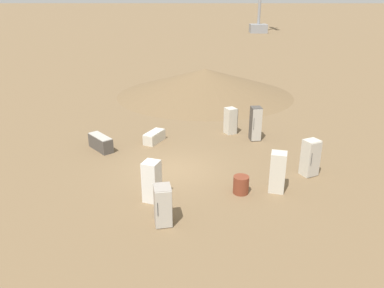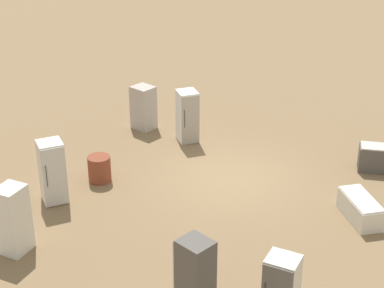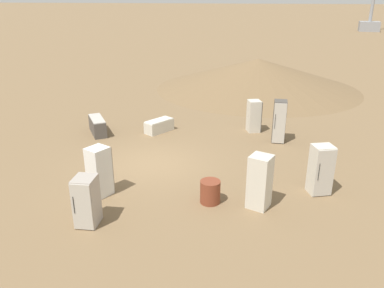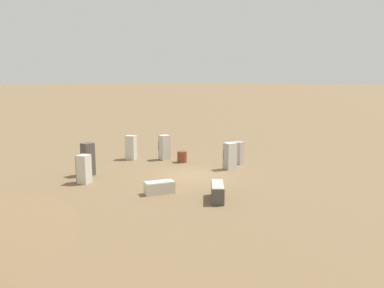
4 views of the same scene
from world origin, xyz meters
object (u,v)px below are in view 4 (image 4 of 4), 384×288
object	(u,v)px
discarded_fridge_4	(164,147)
discarded_fridge_3	(88,159)
discarded_fridge_6	(218,192)
discarded_fridge_5	(84,169)
discarded_fridge_2	(230,156)
rusty_barrel	(182,157)
discarded_fridge_7	(131,147)
discarded_fridge_1	(159,187)
discarded_fridge_0	(238,153)

from	to	relation	value
discarded_fridge_4	discarded_fridge_3	bearing A→B (deg)	104.64
discarded_fridge_4	discarded_fridge_6	distance (m)	9.58
discarded_fridge_5	discarded_fridge_2	bearing A→B (deg)	-51.08
discarded_fridge_6	rusty_barrel	world-z (taller)	discarded_fridge_6
discarded_fridge_6	discarded_fridge_3	bearing A→B (deg)	-30.25
discarded_fridge_4	discarded_fridge_5	size ratio (longest dim) A/B	1.11
discarded_fridge_2	discarded_fridge_6	bearing A→B (deg)	141.46
discarded_fridge_6	discarded_fridge_7	world-z (taller)	discarded_fridge_7
discarded_fridge_1	discarded_fridge_6	xyz separation A→B (m)	(1.18, -2.73, 0.09)
discarded_fridge_5	rusty_barrel	world-z (taller)	discarded_fridge_5
discarded_fridge_5	discarded_fridge_6	distance (m)	7.63
discarded_fridge_1	discarded_fridge_4	bearing A→B (deg)	160.61
discarded_fridge_6	discarded_fridge_0	bearing A→B (deg)	-101.69
discarded_fridge_3	discarded_fridge_7	bearing A→B (deg)	104.77
discarded_fridge_0	discarded_fridge_3	xyz separation A→B (m)	(-8.59, 4.48, 0.22)
discarded_fridge_1	discarded_fridge_4	xyz separation A→B (m)	(5.58, 5.77, 0.56)
discarded_fridge_5	rusty_barrel	size ratio (longest dim) A/B	2.07
discarded_fridge_1	discarded_fridge_6	size ratio (longest dim) A/B	0.94
discarded_fridge_2	rusty_barrel	world-z (taller)	discarded_fridge_2
discarded_fridge_3	rusty_barrel	bearing A→B (deg)	69.53
discarded_fridge_4	rusty_barrel	distance (m)	1.62
discarded_fridge_1	discarded_fridge_2	world-z (taller)	discarded_fridge_2
discarded_fridge_0	discarded_fridge_3	bearing A→B (deg)	-128.59
discarded_fridge_0	discarded_fridge_1	world-z (taller)	discarded_fridge_0
discarded_fridge_3	discarded_fridge_4	bearing A→B (deg)	83.18
rusty_barrel	discarded_fridge_6	bearing A→B (deg)	-123.62
discarded_fridge_6	discarded_fridge_1	bearing A→B (deg)	-17.95
discarded_fridge_6	discarded_fridge_7	xyz separation A→B (m)	(2.87, 10.28, 0.46)
discarded_fridge_7	discarded_fridge_3	bearing A→B (deg)	-94.88
discarded_fridge_3	discarded_fridge_7	world-z (taller)	discarded_fridge_3
discarded_fridge_2	discarded_fridge_3	size ratio (longest dim) A/B	0.87
discarded_fridge_5	discarded_fridge_7	bearing A→B (deg)	3.49
discarded_fridge_1	discarded_fridge_2	xyz separation A→B (m)	(6.45, 0.64, 0.54)
discarded_fridge_0	discarded_fridge_6	bearing A→B (deg)	-71.41
discarded_fridge_4	discarded_fridge_7	world-z (taller)	discarded_fridge_4
discarded_fridge_3	discarded_fridge_2	bearing A→B (deg)	46.36
discarded_fridge_3	discarded_fridge_4	distance (m)	6.05
discarded_fridge_1	discarded_fridge_6	bearing A→B (deg)	48.07
discarded_fridge_2	discarded_fridge_0	bearing A→B (deg)	-52.05
discarded_fridge_0	discarded_fridge_5	world-z (taller)	discarded_fridge_5
rusty_barrel	discarded_fridge_1	bearing A→B (deg)	-143.90
discarded_fridge_4	discarded_fridge_7	xyz separation A→B (m)	(-1.54, 1.78, -0.02)
discarded_fridge_2	discarded_fridge_5	world-z (taller)	discarded_fridge_2
rusty_barrel	discarded_fridge_3	bearing A→B (deg)	166.99
discarded_fridge_3	discarded_fridge_5	bearing A→B (deg)	-46.85
discarded_fridge_6	rusty_barrel	distance (m)	8.38
discarded_fridge_0	discarded_fridge_3	size ratio (longest dim) A/B	0.77
discarded_fridge_1	discarded_fridge_7	distance (m)	8.58
discarded_fridge_7	rusty_barrel	distance (m)	3.78
discarded_fridge_1	discarded_fridge_2	distance (m)	6.50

